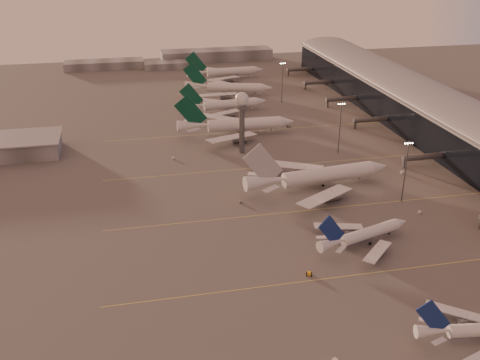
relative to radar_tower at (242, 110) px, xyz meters
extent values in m
plane|color=#555352|center=(-5.00, -120.00, -20.95)|extent=(700.00, 700.00, 0.00)
cube|color=#EAD752|center=(25.00, -110.00, -20.94)|extent=(180.00, 0.25, 0.02)
cube|color=#EAD752|center=(25.00, -65.00, -20.94)|extent=(180.00, 0.25, 0.02)
cube|color=#EAD752|center=(25.00, -20.00, -20.94)|extent=(180.00, 0.25, 0.02)
cube|color=#EAD752|center=(25.00, 30.00, -20.94)|extent=(180.00, 0.25, 0.02)
cube|color=black|center=(103.00, -10.00, -11.95)|extent=(36.00, 360.00, 18.00)
cylinder|color=gray|center=(103.00, -10.00, -2.95)|extent=(10.08, 360.00, 10.08)
cube|color=gray|center=(103.00, -10.00, -2.75)|extent=(40.00, 362.00, 0.80)
cylinder|color=#4F5055|center=(77.00, -34.00, -16.45)|extent=(22.00, 2.80, 2.80)
cube|color=#4F5055|center=(67.00, -34.00, -18.75)|extent=(1.20, 1.20, 4.40)
cylinder|color=#4F5055|center=(77.00, 22.00, -16.45)|extent=(22.00, 2.80, 2.80)
cube|color=#4F5055|center=(67.00, 22.00, -18.75)|extent=(1.20, 1.20, 4.40)
cylinder|color=#4F5055|center=(77.00, 64.00, -16.45)|extent=(22.00, 2.80, 2.80)
cube|color=#4F5055|center=(67.00, 64.00, -18.75)|extent=(1.20, 1.20, 4.40)
cylinder|color=#4F5055|center=(77.00, 106.00, -16.45)|extent=(22.00, 2.80, 2.80)
cube|color=#4F5055|center=(67.00, 106.00, -18.75)|extent=(1.20, 1.20, 4.40)
cylinder|color=#4F5055|center=(77.00, 146.00, -16.45)|extent=(22.00, 2.80, 2.80)
cube|color=#4F5055|center=(67.00, 146.00, -18.75)|extent=(1.20, 1.20, 4.40)
cylinder|color=#4F5055|center=(0.00, 0.00, -9.95)|extent=(2.60, 2.60, 22.00)
cylinder|color=#4F5055|center=(0.00, 0.00, 1.55)|extent=(5.20, 5.20, 1.20)
sphere|color=silver|center=(0.00, 0.00, 5.45)|extent=(6.40, 6.40, 6.40)
cylinder|color=#4F5055|center=(0.00, 0.00, 9.15)|extent=(0.16, 0.16, 2.00)
cylinder|color=#4F5055|center=(50.00, -65.00, -8.45)|extent=(0.56, 0.56, 25.00)
cube|color=#4F5055|center=(50.00, -65.00, 3.55)|extent=(3.60, 0.25, 0.25)
sphere|color=#FFEABF|center=(48.50, -65.00, 3.15)|extent=(0.56, 0.56, 0.56)
sphere|color=#FFEABF|center=(49.50, -65.00, 3.15)|extent=(0.56, 0.56, 0.56)
sphere|color=#FFEABF|center=(50.50, -65.00, 3.15)|extent=(0.56, 0.56, 0.56)
sphere|color=#FFEABF|center=(51.50, -65.00, 3.15)|extent=(0.56, 0.56, 0.56)
cylinder|color=#4F5055|center=(45.00, -10.00, -8.45)|extent=(0.56, 0.56, 25.00)
cube|color=#4F5055|center=(45.00, -10.00, 3.55)|extent=(3.60, 0.25, 0.25)
sphere|color=#FFEABF|center=(43.50, -10.00, 3.15)|extent=(0.56, 0.56, 0.56)
sphere|color=#FFEABF|center=(44.50, -10.00, 3.15)|extent=(0.56, 0.56, 0.56)
sphere|color=#FFEABF|center=(45.50, -10.00, 3.15)|extent=(0.56, 0.56, 0.56)
sphere|color=#FFEABF|center=(46.50, -10.00, 3.15)|extent=(0.56, 0.56, 0.56)
cylinder|color=#4F5055|center=(43.00, 80.00, -8.45)|extent=(0.56, 0.56, 25.00)
cube|color=#4F5055|center=(43.00, 80.00, 3.55)|extent=(3.60, 0.25, 0.25)
sphere|color=#FFEABF|center=(41.50, 80.00, 3.15)|extent=(0.56, 0.56, 0.56)
sphere|color=#FFEABF|center=(42.50, 80.00, 3.15)|extent=(0.56, 0.56, 0.56)
sphere|color=#FFEABF|center=(43.50, 80.00, 3.15)|extent=(0.56, 0.56, 0.56)
sphere|color=#FFEABF|center=(44.50, 80.00, 3.15)|extent=(0.56, 0.56, 0.56)
cube|color=#5A5D61|center=(-65.00, 200.00, -17.95)|extent=(60.00, 18.00, 6.00)
cube|color=#5A5D61|center=(25.00, 210.00, -16.45)|extent=(90.00, 20.00, 9.00)
cube|color=#5A5D61|center=(-15.00, 190.00, -18.45)|extent=(40.00, 15.00, 5.00)
cone|color=silver|center=(18.17, -143.37, -17.60)|extent=(9.17, 4.74, 3.56)
cube|color=silver|center=(28.99, -136.05, -18.67)|extent=(14.29, 11.71, 1.12)
cylinder|color=gray|center=(31.23, -138.45, -20.29)|extent=(4.33, 2.85, 2.31)
cube|color=gray|center=(31.23, -138.45, -19.29)|extent=(0.31, 0.27, 1.42)
cube|color=navy|center=(17.74, -143.31, -13.20)|extent=(9.72, 1.68, 10.60)
cube|color=silver|center=(17.64, -147.38, -17.51)|extent=(4.32, 2.69, 0.23)
cube|color=silver|center=(18.76, -139.37, -17.51)|extent=(4.20, 3.52, 0.23)
cylinder|color=black|center=(31.48, -143.15, -20.43)|extent=(1.08, 0.61, 1.03)
cylinder|color=silver|center=(24.27, -92.21, -17.71)|extent=(23.45, 10.86, 3.97)
cylinder|color=navy|center=(24.27, -92.21, -18.60)|extent=(22.67, 9.66, 2.86)
cone|color=silver|center=(37.55, -87.99, -17.71)|extent=(5.51, 5.16, 3.97)
cone|color=silver|center=(8.48, -97.23, -17.21)|extent=(10.53, 6.75, 3.97)
cube|color=silver|center=(21.77, -103.26, -18.40)|extent=(14.60, 14.81, 1.25)
cylinder|color=gray|center=(23.78, -100.20, -20.22)|extent=(5.09, 3.83, 2.58)
cube|color=gray|center=(23.78, -100.20, -19.10)|extent=(0.38, 0.34, 1.59)
cube|color=silver|center=(15.85, -84.63, -18.40)|extent=(17.31, 6.89, 1.25)
cylinder|color=gray|center=(19.26, -85.97, -20.22)|extent=(5.09, 3.83, 2.58)
cube|color=gray|center=(19.26, -85.97, -19.10)|extent=(0.38, 0.34, 1.59)
cube|color=navy|center=(8.01, -97.37, -12.29)|extent=(10.51, 3.65, 11.84)
cube|color=silver|center=(9.88, -101.52, -17.11)|extent=(4.44, 4.34, 0.26)
cube|color=silver|center=(7.14, -92.91, -17.11)|extent=(4.72, 2.33, 0.26)
cylinder|color=black|center=(32.72, -89.52, -20.43)|extent=(0.52, 0.52, 1.05)
cylinder|color=black|center=(21.78, -90.59, -20.37)|extent=(1.25, 0.85, 1.15)
cylinder|color=black|center=(23.17, -94.97, -20.37)|extent=(1.25, 0.85, 1.15)
cylinder|color=silver|center=(26.31, -45.91, -16.68)|extent=(39.86, 10.59, 6.16)
cylinder|color=silver|center=(26.31, -45.91, -18.06)|extent=(38.88, 8.79, 4.43)
cone|color=silver|center=(49.68, -43.24, -16.68)|extent=(8.28, 6.98, 6.16)
cone|color=silver|center=(-1.48, -49.08, -15.91)|extent=(17.12, 7.99, 6.16)
cube|color=silver|center=(18.61, -63.28, -17.76)|extent=(27.02, 21.43, 1.83)
cylinder|color=gray|center=(22.91, -58.89, -20.25)|extent=(8.03, 4.84, 4.00)
cube|color=gray|center=(22.91, -58.89, -18.83)|extent=(0.32, 0.28, 2.46)
cube|color=silver|center=(14.90, -30.71, -17.76)|extent=(28.72, 16.46, 1.83)
cylinder|color=gray|center=(20.07, -34.02, -20.25)|extent=(8.03, 4.84, 4.00)
cube|color=gray|center=(20.07, -34.02, -18.83)|extent=(0.32, 0.28, 2.46)
cube|color=#A6A8AD|center=(-2.30, -49.17, -8.63)|extent=(17.00, 2.28, 18.28)
cube|color=silver|center=(-0.95, -56.70, -15.75)|extent=(7.97, 6.51, 0.25)
cube|color=silver|center=(-2.68, -41.54, -15.75)|extent=(8.15, 5.24, 0.25)
cylinder|color=black|center=(41.19, -44.21, -20.45)|extent=(0.50, 0.50, 0.99)
cylinder|color=black|center=(22.90, -44.10, -20.40)|extent=(1.14, 0.62, 1.09)
cylinder|color=black|center=(23.40, -48.44, -20.40)|extent=(1.14, 0.62, 1.09)
cylinder|color=silver|center=(7.00, 25.76, -16.64)|extent=(38.03, 7.52, 6.10)
cylinder|color=silver|center=(7.00, 25.76, -18.01)|extent=(37.21, 5.78, 4.39)
cone|color=silver|center=(29.56, 24.91, -16.64)|extent=(7.55, 6.37, 6.10)
cone|color=silver|center=(-19.82, 26.77, -15.87)|extent=(16.08, 6.69, 6.10)
cube|color=silver|center=(-2.91, 10.21, -17.70)|extent=(27.49, 17.70, 1.81)
cylinder|color=gray|center=(1.86, 13.79, -20.21)|extent=(7.47, 4.24, 3.97)
cube|color=gray|center=(1.86, 13.79, -18.77)|extent=(0.33, 0.27, 2.44)
cube|color=silver|center=(-1.71, 42.01, -17.70)|extent=(26.95, 19.30, 1.81)
cylinder|color=gray|center=(2.77, 38.07, -20.21)|extent=(7.47, 4.24, 3.97)
cube|color=gray|center=(2.77, 38.07, -18.77)|extent=(0.33, 0.27, 2.44)
cube|color=#083D2B|center=(-20.62, 26.79, -8.59)|extent=(16.79, 1.00, 18.05)
cube|color=silver|center=(-20.37, 19.46, -15.72)|extent=(7.81, 5.47, 0.26)
cube|color=silver|center=(-19.82, 34.09, -15.72)|extent=(7.75, 5.88, 0.26)
cylinder|color=black|center=(21.37, 25.22, -20.42)|extent=(0.53, 0.53, 1.05)
cylinder|color=black|center=(4.04, 28.18, -20.37)|extent=(1.18, 0.57, 1.16)
cylinder|color=black|center=(3.87, 23.56, -20.37)|extent=(1.18, 0.57, 1.16)
cylinder|color=silver|center=(7.89, 67.00, -17.34)|extent=(32.03, 8.00, 5.11)
cylinder|color=silver|center=(7.89, 67.00, -18.49)|extent=(31.26, 6.52, 3.68)
cone|color=silver|center=(26.72, 68.74, -17.34)|extent=(6.58, 5.65, 5.11)
cone|color=silver|center=(-14.50, 64.93, -16.70)|extent=(13.70, 6.31, 5.11)
cube|color=silver|center=(1.34, 53.01, -18.23)|extent=(22.16, 17.08, 1.51)
cylinder|color=gray|center=(4.91, 56.50, -20.33)|extent=(6.41, 3.87, 3.32)
cube|color=gray|center=(4.91, 56.50, -19.13)|extent=(0.28, 0.24, 2.04)
cube|color=silver|center=(-1.11, 79.55, -18.23)|extent=(23.28, 13.81, 1.51)
cylinder|color=gray|center=(3.04, 76.77, -20.33)|extent=(6.41, 3.87, 3.32)
cube|color=gray|center=(3.04, 76.77, -19.13)|extent=(0.28, 0.24, 2.04)
cube|color=#083D2B|center=(-15.17, 64.87, -10.59)|extent=(14.03, 1.60, 15.13)
cube|color=silver|center=(-14.16, 58.80, -16.57)|extent=(6.44, 5.15, 0.22)
cube|color=silver|center=(-15.29, 71.02, -16.57)|extent=(6.55, 4.32, 0.22)
cylinder|color=black|center=(19.88, 68.11, -20.51)|extent=(0.44, 0.44, 0.88)
cylinder|color=black|center=(5.17, 68.69, -20.46)|extent=(1.01, 0.53, 0.97)
cylinder|color=black|center=(5.52, 64.83, -20.46)|extent=(1.01, 0.53, 0.97)
cylinder|color=silver|center=(17.62, 102.53, -16.98)|extent=(34.95, 15.43, 5.61)
cylinder|color=silver|center=(17.62, 102.53, -18.24)|extent=(33.83, 13.72, 4.04)
cone|color=silver|center=(37.50, 96.53, -16.98)|extent=(8.07, 7.32, 5.61)
cone|color=silver|center=(-6.03, 109.66, -16.28)|extent=(15.60, 9.59, 5.61)
cube|color=silver|center=(5.18, 90.99, -17.96)|extent=(25.93, 10.66, 1.66)
cylinder|color=gray|center=(10.25, 93.07, -20.27)|extent=(7.50, 5.44, 3.65)
cube|color=gray|center=(10.25, 93.07, -18.95)|extent=(0.35, 0.32, 2.25)
cube|color=silver|center=(13.63, 119.02, -17.96)|extent=(22.06, 21.96, 1.66)
cylinder|color=gray|center=(16.71, 114.48, -20.27)|extent=(7.50, 5.44, 3.65)
cube|color=gray|center=(16.71, 114.48, -18.95)|extent=(0.35, 0.32, 2.25)
cube|color=#083D2B|center=(-6.73, 109.87, -9.58)|extent=(14.88, 4.78, 16.61)
cube|color=silver|center=(-8.22, 103.28, -16.14)|extent=(7.05, 3.57, 0.24)
cube|color=silver|center=(-4.32, 116.18, -16.14)|extent=(6.66, 6.43, 0.24)
cylinder|color=black|center=(30.28, 98.71, -20.47)|extent=(0.48, 0.48, 0.97)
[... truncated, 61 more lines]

